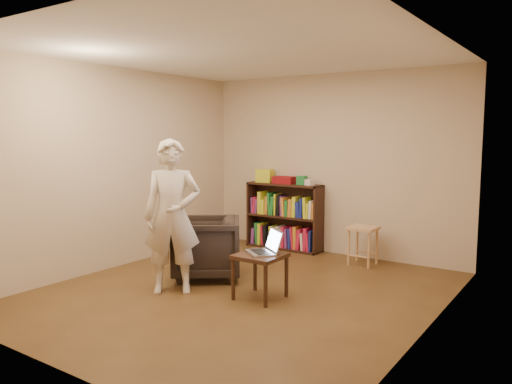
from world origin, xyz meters
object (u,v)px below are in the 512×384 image
Objects in this scene: bookshelf at (285,220)px; armchair at (206,247)px; side_table at (260,261)px; person at (172,216)px; stool at (363,234)px; laptop at (266,248)px.

armchair is at bearing -89.81° from bookshelf.
armchair is 1.68× the size of side_table.
bookshelf is 2.37m from side_table.
person is at bearing -30.88° from armchair.
stool is (1.36, -0.24, -0.02)m from bookshelf.
stool is 1.11× the size of laptop.
bookshelf is at bearing 152.80° from laptop.
bookshelf reaches higher than side_table.
armchair is at bearing -129.85° from stool.
bookshelf reaches higher than stool.
person is at bearing -159.11° from side_table.
side_table is 1.08m from person.
bookshelf is at bearing 52.76° from person.
stool is 2.64m from person.
person is (0.07, -0.64, 0.48)m from armchair.
stool is 1.88m from laptop.
laptop is at bearing 69.48° from side_table.
side_table is (0.99, -0.29, 0.03)m from armchair.
bookshelf is at bearing 170.17° from stool.
side_table is at bearing -65.18° from bookshelf.
bookshelf is 1.86m from armchair.
person is (-1.29, -2.27, 0.43)m from stool.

